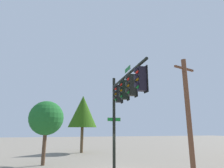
% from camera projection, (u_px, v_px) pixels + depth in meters
% --- Properties ---
extents(signal_pole_assembly, '(5.81, 0.94, 6.35)m').
position_uv_depth(signal_pole_assembly, '(124.00, 97.00, 10.88)').
color(signal_pole_assembly, black).
rests_on(signal_pole_assembly, ground_plane).
extents(utility_pole, '(0.70, 1.74, 7.18)m').
position_uv_depth(utility_pole, '(188.00, 114.00, 11.41)').
color(utility_pole, brown).
rests_on(utility_pole, ground_plane).
extents(tree_near, '(3.58, 3.58, 7.00)m').
position_uv_depth(tree_near, '(83.00, 111.00, 24.14)').
color(tree_near, brown).
rests_on(tree_near, ground_plane).
extents(tree_mid, '(2.84, 2.84, 5.15)m').
position_uv_depth(tree_mid, '(46.00, 118.00, 15.95)').
color(tree_mid, '#4F3827').
rests_on(tree_mid, ground_plane).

